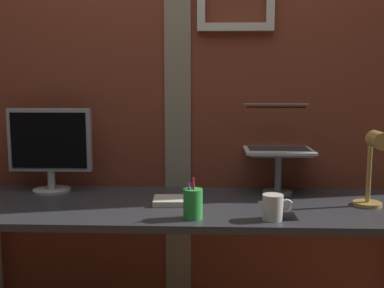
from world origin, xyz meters
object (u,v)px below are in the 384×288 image
desk_lamp (374,161)px  pen_cup (193,204)px  coffee_mug (273,207)px  monitor (50,145)px  laptop (277,138)px

desk_lamp → pen_cup: (-0.74, -0.17, -0.14)m
pen_cup → desk_lamp: bearing=12.7°
pen_cup → coffee_mug: 0.31m
monitor → laptop: size_ratio=1.26×
monitor → pen_cup: size_ratio=2.42×
laptop → monitor: bearing=-176.3°
monitor → desk_lamp: monitor is taller
desk_lamp → coffee_mug: size_ratio=2.75×
monitor → pen_cup: (0.70, -0.42, -0.17)m
monitor → laptop: (1.09, 0.07, 0.03)m
pen_cup → coffee_mug: pen_cup is taller
coffee_mug → monitor: bearing=157.4°
laptop → desk_lamp: bearing=-42.4°
pen_cup → coffee_mug: size_ratio=1.38×
laptop → desk_lamp: 0.49m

